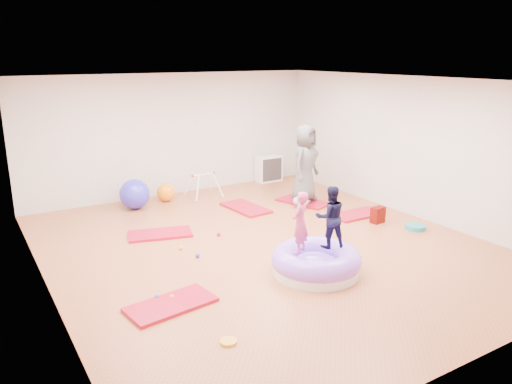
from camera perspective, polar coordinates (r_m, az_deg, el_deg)
room at (r=8.28m, az=1.08°, el=2.86°), size 7.01×8.01×2.81m
gym_mat_front_left at (r=6.83m, az=-9.69°, el=-12.57°), size 1.22×0.73×0.05m
gym_mat_mid_left at (r=9.34m, az=-10.91°, el=-4.73°), size 1.25×0.85×0.05m
gym_mat_center_back at (r=10.69m, az=-1.20°, el=-1.82°), size 0.69×1.23×0.05m
gym_mat_right at (r=10.48m, az=11.48°, el=-2.52°), size 1.10×0.56×0.05m
gym_mat_rear_right at (r=11.18m, az=5.43°, el=-1.12°), size 0.91×1.27×0.05m
inflatable_cushion at (r=7.68m, az=6.87°, el=-7.98°), size 1.37×1.37×0.43m
child_pink at (r=7.37m, az=5.08°, el=-3.12°), size 0.41×0.37×0.94m
child_navy at (r=7.62m, az=8.50°, el=-2.48°), size 0.57×0.51×0.97m
adult_caregiver at (r=10.98m, az=5.63°, el=3.27°), size 0.98×0.85×1.70m
infant at (r=10.80m, az=5.17°, el=-1.00°), size 0.35×0.35×0.21m
ball_pit_balls at (r=8.51m, az=-4.86°, el=-6.45°), size 4.68×3.03×0.07m
exercise_ball_blue at (r=10.95m, az=-13.70°, el=-0.24°), size 0.64×0.64×0.64m
exercise_ball_orange at (r=11.38m, az=-10.28°, el=-0.06°), size 0.41×0.41×0.41m
infant_play_gym at (r=11.56m, az=-6.03°, el=1.20°), size 0.72×0.69×0.55m
cube_shelf at (r=12.95m, az=1.50°, el=2.69°), size 0.67×0.33×0.67m
balance_disc at (r=9.95m, az=17.75°, el=-3.83°), size 0.38×0.38×0.08m
backpack at (r=10.09m, az=13.74°, el=-2.55°), size 0.30×0.21×0.32m
yellow_toy at (r=6.01m, az=-3.18°, el=-16.70°), size 0.20×0.20×0.03m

